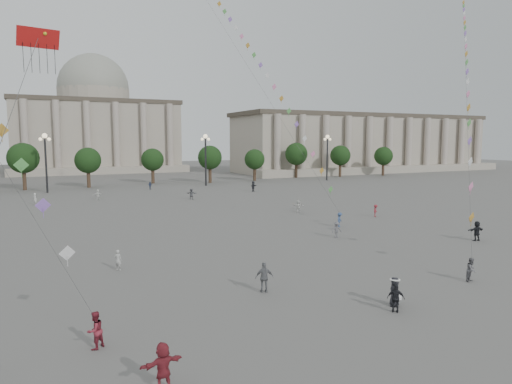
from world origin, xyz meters
name	(u,v)px	position (x,y,z in m)	size (l,w,h in m)	color
ground	(364,311)	(0.00, 0.00, 0.00)	(360.00, 360.00, 0.00)	#575451
hall_east	(365,143)	(75.00, 93.89, 8.43)	(84.00, 26.22, 17.20)	#A99F8E
hall_central	(95,124)	(0.00, 129.22, 14.23)	(48.30, 34.30, 35.50)	#A99F8E
tree_row	(125,160)	(0.00, 78.00, 5.39)	(137.12, 5.12, 8.00)	#3B2D1D
lamp_post_mid_west	(45,152)	(-15.00, 70.00, 7.35)	(2.00, 0.90, 10.65)	#262628
lamp_post_mid_east	(206,150)	(15.00, 70.00, 7.35)	(2.00, 0.90, 10.65)	#262628
lamp_post_far_east	(327,149)	(45.00, 70.00, 7.35)	(2.00, 0.90, 10.65)	#262628
person_crowd_0	(150,185)	(2.97, 68.00, 0.75)	(0.87, 0.36, 1.49)	navy
person_crowd_3	(477,231)	(20.96, 9.68, 0.94)	(1.74, 0.55, 1.87)	black
person_crowd_4	(98,195)	(-7.93, 55.82, 0.84)	(1.57, 0.50, 1.69)	white
person_crowd_6	(337,230)	(9.82, 16.48, 0.78)	(1.01, 0.58, 1.57)	#5E5D62
person_crowd_7	(298,206)	(14.41, 31.53, 0.83)	(1.53, 0.49, 1.65)	silver
person_crowd_8	(376,211)	(21.32, 24.47, 0.76)	(0.99, 0.57, 1.53)	maroon
person_crowd_9	(253,186)	(19.39, 56.15, 0.95)	(1.77, 0.56, 1.91)	black
person_crowd_10	(35,199)	(-16.85, 53.70, 0.89)	(0.65, 0.42, 1.77)	silver
person_crowd_12	(191,194)	(5.68, 50.14, 0.89)	(1.65, 0.53, 1.78)	slate
person_crowd_13	(118,260)	(-11.15, 14.08, 0.76)	(0.55, 0.36, 1.52)	#AFAFAB
tourist_1	(396,298)	(1.40, -0.94, 0.80)	(0.94, 0.39, 1.60)	black
tourist_2	(163,366)	(-12.11, -3.16, 0.92)	(1.71, 0.55, 1.85)	maroon
tourist_3	(264,277)	(-3.67, 5.14, 0.96)	(1.12, 0.47, 1.92)	slate
kite_flyer_0	(95,330)	(-14.07, 1.51, 0.87)	(0.85, 0.66, 1.74)	maroon
kite_flyer_1	(340,220)	(13.35, 20.89, 0.80)	(1.04, 0.60, 1.60)	#395181
kite_flyer_2	(471,270)	(9.88, 1.16, 0.81)	(0.79, 0.61, 1.62)	#58585C
hat_person	(395,291)	(2.01, -0.17, 0.89)	(0.97, 0.96, 1.69)	black
dragon_kite	(38,53)	(-15.77, 8.89, 14.24)	(3.04, 10.05, 23.72)	red
kite_train_mid	(225,17)	(9.22, 44.07, 27.13)	(8.51, 43.81, 65.11)	#3F3F3F
kite_train_east	(466,59)	(32.73, 21.91, 19.55)	(42.50, 38.14, 67.46)	#3F3F3F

